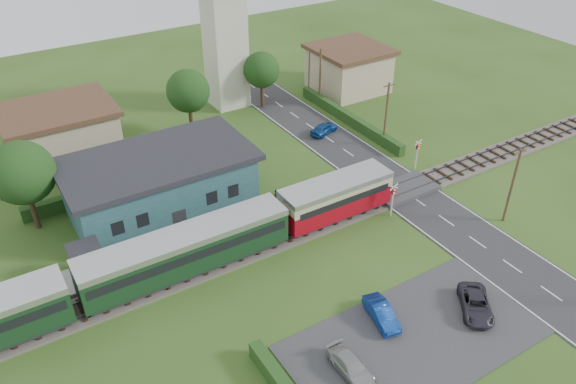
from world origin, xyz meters
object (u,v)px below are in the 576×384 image
station_building (160,183)px  crossing_signal_near (393,196)px  house_east (349,68)px  pedestrian_far (103,264)px  car_park_blue (381,313)px  equipment_hut (87,261)px  church_tower (224,19)px  car_park_dark (476,304)px  house_west (61,132)px  pedestrian_near (276,198)px  car_on_road (324,128)px  train (145,265)px  car_park_silver (351,367)px  crossing_signal_far (418,150)px

station_building → crossing_signal_near: (16.40, -11.40, -0.55)m
house_east → pedestrian_far: 41.73m
house_east → car_park_blue: 40.26m
equipment_hut → house_east: bearing=26.3°
pedestrian_far → station_building: bearing=-60.3°
church_tower → crossing_signal_near: (1.40, -28.41, -8.08)m
equipment_hut → car_park_dark: size_ratio=0.60×
church_tower → house_west: (-20.00, -3.00, -7.43)m
car_park_dark → pedestrian_near: size_ratio=2.47×
equipment_hut → house_west: bearing=81.4°
crossing_signal_near → car_on_road: size_ratio=0.92×
car_on_road → pedestrian_far: pedestrian_far is taller
train → pedestrian_near: size_ratio=25.31×
crossing_signal_near → pedestrian_far: bearing=167.5°
crossing_signal_near → pedestrian_far: crossing_signal_near is taller
car_park_silver → car_park_dark: size_ratio=0.90×
train → car_park_silver: train is taller
pedestrian_far → car_park_blue: bearing=-145.9°
house_west → crossing_signal_far: 35.26m
train → equipment_hut: bearing=136.5°
train → house_west: size_ratio=4.00×
pedestrian_far → house_east: bearing=-74.4°
station_building → pedestrian_far: 9.46m
church_tower → car_on_road: bearing=-67.3°
equipment_hut → car_park_dark: (21.91, -17.46, -1.08)m
crossing_signal_near → car_park_dark: 12.20m
house_east → car_on_road: bearing=-138.3°
car_on_road → car_park_blue: 27.83m
house_west → equipment_hut: bearing=-98.6°
crossing_signal_near → pedestrian_near: 10.06m
car_park_blue → car_park_dark: size_ratio=0.86×
car_park_blue → car_park_silver: car_park_blue is taller
house_west → car_park_silver: (8.31, -36.96, -2.16)m
station_building → pedestrian_far: station_building is taller
car_on_road → pedestrian_near: bearing=111.6°
house_east → car_park_silver: size_ratio=2.32×
crossing_signal_far → car_park_blue: size_ratio=0.90×
church_tower → car_park_silver: size_ratio=4.64×
church_tower → crossing_signal_far: bearing=-70.0°
train → pedestrian_far: 3.76m
station_building → house_west: bearing=109.6°
train → crossing_signal_far: bearing=4.8°
equipment_hut → pedestrian_far: size_ratio=1.40×
train → church_tower: 33.56m
house_west → pedestrian_far: house_west is taller
pedestrian_far → car_park_dark: bearing=-141.0°
crossing_signal_far → pedestrian_far: crossing_signal_far is taller
house_east → car_park_blue: house_east is taller
car_park_silver → car_park_blue: bearing=28.5°
equipment_hut → car_on_road: (28.28, 10.16, -1.09)m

